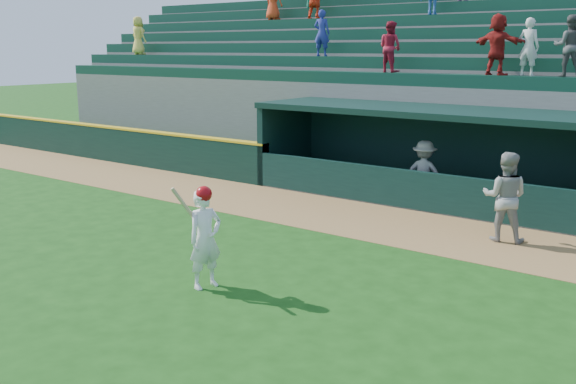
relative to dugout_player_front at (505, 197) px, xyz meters
name	(u,v)px	position (x,y,z in m)	size (l,w,h in m)	color
ground	(234,280)	(-2.97, -5.19, -0.95)	(120.00, 120.00, 0.00)	#164511
warning_track	(372,221)	(-2.97, -0.29, -0.94)	(40.00, 3.00, 0.01)	olive
field_wall_left	(100,143)	(-15.22, 1.36, -0.35)	(15.50, 0.30, 1.20)	black
wall_stripe_left	(99,126)	(-15.22, 1.36, 0.28)	(15.50, 0.32, 0.06)	yellow
dugout_player_front	(505,197)	(0.00, 0.00, 0.00)	(0.92, 0.72, 1.90)	gray
dugout_player_inside	(424,173)	(-2.70, 1.89, -0.10)	(1.09, 0.63, 1.69)	gray
dugout	(430,148)	(-2.97, 2.82, 0.41)	(9.40, 2.80, 2.46)	slate
stands	(491,99)	(-3.00, 7.38, 1.45)	(34.50, 6.33, 7.54)	slate
batter_at_plate	(205,237)	(-3.14, -5.70, -0.06)	(0.61, 0.79, 1.77)	white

